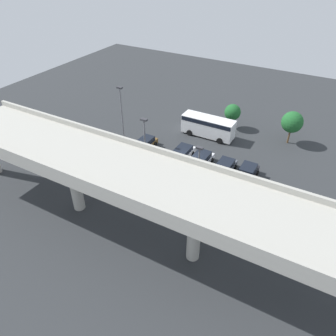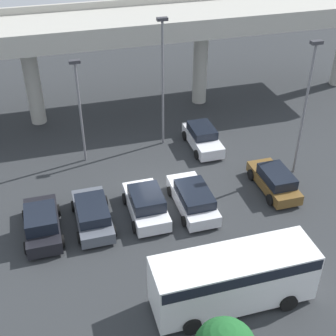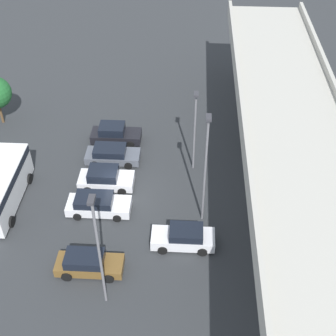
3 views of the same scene
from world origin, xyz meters
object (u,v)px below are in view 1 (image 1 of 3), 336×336
at_px(parked_car_4, 134,174).
at_px(lamp_post_by_overpass, 122,115).
at_px(parked_car_5, 145,144).
at_px(tree_front_centre, 233,112).
at_px(lamp_post_mid_lot, 145,152).
at_px(parked_car_2, 201,160).
at_px(shuttle_bus, 208,125).
at_px(lamp_post_near_aisle, 198,172).
at_px(parked_car_1, 224,168).
at_px(parked_car_0, 247,174).
at_px(parked_car_3, 182,154).
at_px(tree_front_left, 292,122).

bearing_deg(parked_car_4, lamp_post_by_overpass, 45.44).
xyz_separation_m(parked_car_5, tree_front_centre, (-8.03, -11.48, 1.84)).
height_order(parked_car_5, lamp_post_mid_lot, lamp_post_mid_lot).
distance_m(parked_car_2, shuttle_bus, 7.75).
bearing_deg(tree_front_centre, lamp_post_near_aisle, 98.94).
distance_m(parked_car_1, lamp_post_near_aisle, 7.73).
bearing_deg(lamp_post_by_overpass, lamp_post_near_aisle, 158.20).
height_order(parked_car_0, parked_car_1, parked_car_0).
bearing_deg(parked_car_2, parked_car_1, 89.03).
distance_m(parked_car_1, parked_car_3, 5.92).
xyz_separation_m(parked_car_0, parked_car_5, (14.16, 0.24, -0.06)).
distance_m(parked_car_3, shuttle_bus, 7.27).
height_order(parked_car_1, tree_front_left, tree_front_left).
relative_size(lamp_post_mid_lot, lamp_post_by_overpass, 1.02).
bearing_deg(lamp_post_mid_lot, parked_car_3, -92.37).
bearing_deg(parked_car_3, parked_car_2, 86.89).
distance_m(parked_car_1, lamp_post_mid_lot, 10.83).
xyz_separation_m(parked_car_0, parked_car_4, (11.60, 6.44, -0.04)).
relative_size(lamp_post_near_aisle, tree_front_centre, 1.92).
xyz_separation_m(parked_car_1, parked_car_2, (3.11, -0.05, 0.07)).
xyz_separation_m(parked_car_0, lamp_post_mid_lot, (9.03, 7.72, 4.48)).
bearing_deg(parked_car_3, lamp_post_by_overpass, -76.80).
relative_size(tree_front_left, tree_front_centre, 1.24).
relative_size(shuttle_bus, lamp_post_mid_lot, 0.83).
relative_size(parked_car_4, lamp_post_near_aisle, 0.61).
distance_m(parked_car_3, tree_front_left, 15.74).
bearing_deg(parked_car_2, shuttle_bus, -162.45).
bearing_deg(tree_front_left, lamp_post_mid_lot, 58.73).
distance_m(parked_car_2, lamp_post_mid_lot, 9.40).
bearing_deg(parked_car_4, lamp_post_near_aisle, -93.68).
relative_size(parked_car_2, tree_front_left, 0.93).
height_order(parked_car_3, lamp_post_by_overpass, lamp_post_by_overpass).
relative_size(parked_car_0, parked_car_3, 0.93).
bearing_deg(parked_car_1, lamp_post_by_overpass, -83.31).
relative_size(parked_car_5, lamp_post_by_overpass, 0.50).
distance_m(parked_car_5, tree_front_left, 20.12).
bearing_deg(parked_car_2, parked_car_0, 90.78).
bearing_deg(parked_car_1, parked_car_5, -89.47).
height_order(parked_car_3, tree_front_centre, tree_front_centre).
relative_size(parked_car_3, parked_car_4, 1.08).
bearing_deg(parked_car_5, parked_car_0, 90.97).
bearing_deg(parked_car_1, tree_front_left, 155.27).
xyz_separation_m(parked_car_1, lamp_post_by_overpass, (13.60, 1.59, 4.45)).
bearing_deg(parked_car_4, parked_car_3, -23.95).
bearing_deg(tree_front_centre, parked_car_4, 72.82).
bearing_deg(parked_car_4, tree_front_left, -38.63).
bearing_deg(tree_front_centre, lamp_post_mid_lot, 81.32).
relative_size(parked_car_0, tree_front_left, 0.94).
height_order(parked_car_4, parked_car_5, parked_car_4).
bearing_deg(parked_car_5, parked_car_4, 22.43).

